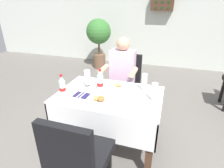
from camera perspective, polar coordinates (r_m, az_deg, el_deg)
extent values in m
plane|color=#66605B|center=(2.34, 0.30, -21.80)|extent=(11.00, 11.00, 0.00)
cube|color=silver|center=(5.36, 13.60, 20.99)|extent=(11.00, 0.12, 2.89)
cube|color=white|center=(2.06, -0.86, -3.36)|extent=(1.18, 0.79, 0.02)
cube|color=white|center=(1.85, -4.77, -13.32)|extent=(1.18, 0.02, 0.32)
cube|color=white|center=(2.47, 2.05, -2.92)|extent=(1.18, 0.02, 0.32)
cube|color=white|center=(2.38, -14.30, -4.89)|extent=(0.02, 0.79, 0.32)
cube|color=white|center=(2.06, 14.90, -9.75)|extent=(0.02, 0.79, 0.32)
cube|color=#472D1E|center=(2.23, -17.13, -13.52)|extent=(0.07, 0.07, 0.72)
cube|color=#472D1E|center=(1.93, 11.81, -19.89)|extent=(0.07, 0.07, 0.72)
cube|color=#472D1E|center=(2.70, -9.26, -5.56)|extent=(0.07, 0.07, 0.72)
cube|color=#472D1E|center=(2.45, 13.77, -9.27)|extent=(0.07, 0.07, 0.72)
cube|color=black|center=(2.77, 3.80, -1.43)|extent=(0.44, 0.44, 0.08)
cube|color=black|center=(2.90, 5.18, 5.26)|extent=(0.42, 0.06, 0.44)
cube|color=black|center=(2.79, -0.64, -7.32)|extent=(0.04, 0.04, 0.45)
cube|color=black|center=(2.72, 6.24, -8.43)|extent=(0.04, 0.04, 0.45)
cube|color=black|center=(3.07, 1.38, -4.17)|extent=(0.04, 0.04, 0.45)
cube|color=black|center=(3.01, 7.62, -5.08)|extent=(0.04, 0.04, 0.45)
cube|color=black|center=(1.69, -8.94, -21.14)|extent=(0.44, 0.44, 0.08)
cube|color=black|center=(1.36, -14.64, -20.22)|extent=(0.42, 0.06, 0.44)
cube|color=black|center=(1.94, -1.00, -24.56)|extent=(0.04, 0.04, 0.45)
cube|color=black|center=(2.04, -10.78, -21.96)|extent=(0.04, 0.04, 0.45)
cylinder|color=#282D42|center=(2.75, 0.13, -7.81)|extent=(0.10, 0.10, 0.45)
cylinder|color=#282D42|center=(2.72, 3.38, -8.35)|extent=(0.10, 0.10, 0.45)
cube|color=#282D42|center=(2.73, 2.78, -1.29)|extent=(0.34, 0.36, 0.12)
cube|color=silver|center=(2.69, 3.36, 5.39)|extent=(0.36, 0.20, 0.50)
sphere|color=tan|center=(2.60, 3.55, 12.62)|extent=(0.19, 0.19, 0.19)
cylinder|color=tan|center=(2.53, -2.69, 4.82)|extent=(0.07, 0.26, 0.07)
cylinder|color=tan|center=(2.42, 6.90, 3.76)|extent=(0.07, 0.26, 0.07)
cube|color=white|center=(1.91, -4.75, -5.30)|extent=(0.25, 0.25, 0.01)
ellipsoid|color=#99602D|center=(1.88, -3.56, -4.69)|extent=(0.09, 0.09, 0.05)
ellipsoid|color=gold|center=(1.90, -4.96, -4.51)|extent=(0.10, 0.10, 0.05)
ellipsoid|color=#4C8E38|center=(1.91, -4.33, -4.55)|extent=(0.11, 0.11, 0.03)
cube|color=white|center=(2.21, 1.45, -0.92)|extent=(0.22, 0.22, 0.01)
ellipsoid|color=#B77A38|center=(2.20, 2.28, -0.50)|extent=(0.08, 0.07, 0.03)
ellipsoid|color=gold|center=(2.21, 1.68, -0.23)|extent=(0.07, 0.08, 0.04)
cylinder|color=white|center=(2.26, -7.70, -0.72)|extent=(0.07, 0.07, 0.01)
cylinder|color=white|center=(2.25, -7.72, -0.30)|extent=(0.02, 0.02, 0.03)
cylinder|color=white|center=(2.21, -7.87, 2.12)|extent=(0.08, 0.08, 0.18)
cylinder|color=black|center=(2.22, -7.82, 1.23)|extent=(0.07, 0.07, 0.10)
cylinder|color=white|center=(2.17, 10.03, -1.92)|extent=(0.07, 0.07, 0.01)
cylinder|color=white|center=(2.16, 10.07, -1.49)|extent=(0.02, 0.02, 0.03)
cylinder|color=white|center=(2.12, 10.26, 0.99)|extent=(0.06, 0.06, 0.17)
cylinder|color=#C68928|center=(2.13, 10.22, 0.40)|extent=(0.06, 0.06, 0.13)
cylinder|color=white|center=(1.97, 13.00, -5.12)|extent=(0.07, 0.07, 0.01)
cylinder|color=white|center=(1.96, 13.05, -4.66)|extent=(0.02, 0.02, 0.03)
cylinder|color=white|center=(1.91, 13.32, -2.06)|extent=(0.06, 0.06, 0.17)
cylinder|color=gold|center=(1.92, 13.24, -2.85)|extent=(0.06, 0.06, 0.11)
cylinder|color=silver|center=(2.09, -3.76, 0.23)|extent=(0.07, 0.07, 0.20)
cylinder|color=red|center=(2.09, -3.75, -0.02)|extent=(0.07, 0.07, 0.04)
cone|color=silver|center=(2.04, -3.85, 3.48)|extent=(0.06, 0.06, 0.05)
cylinder|color=red|center=(2.03, -3.88, 4.47)|extent=(0.03, 0.03, 0.02)
cylinder|color=silver|center=(2.06, -15.44, -1.28)|extent=(0.07, 0.07, 0.18)
cylinder|color=red|center=(2.07, -15.42, -1.50)|extent=(0.07, 0.07, 0.04)
cone|color=silver|center=(2.02, -15.80, 1.69)|extent=(0.06, 0.06, 0.05)
cylinder|color=red|center=(2.00, -15.92, 2.66)|extent=(0.03, 0.03, 0.02)
cube|color=#231E4C|center=(2.05, -9.60, -3.49)|extent=(0.18, 0.14, 0.01)
cube|color=silver|center=(2.06, -10.05, -3.23)|extent=(0.03, 0.19, 0.01)
cube|color=silver|center=(2.04, -9.18, -3.41)|extent=(0.03, 0.19, 0.01)
cube|color=black|center=(3.85, 31.57, -1.89)|extent=(0.04, 0.04, 0.45)
cylinder|color=brown|center=(5.15, -4.01, 7.33)|extent=(0.34, 0.34, 0.39)
cylinder|color=brown|center=(5.06, -4.13, 11.37)|extent=(0.05, 0.05, 0.35)
sphere|color=#387533|center=(4.98, -4.29, 16.30)|extent=(0.66, 0.66, 0.66)
cube|color=#472D1E|center=(5.18, 15.81, 23.77)|extent=(0.56, 0.20, 0.42)
cylinder|color=#193D1E|center=(5.15, 13.80, 22.40)|extent=(0.06, 0.14, 0.06)
cylinder|color=#193D1E|center=(5.14, 15.59, 22.22)|extent=(0.06, 0.14, 0.06)
cylinder|color=#193D1E|center=(5.13, 17.39, 22.02)|extent=(0.06, 0.14, 0.06)
cylinder|color=#193D1E|center=(5.15, 13.97, 23.95)|extent=(0.06, 0.14, 0.06)
cylinder|color=#193D1E|center=(5.14, 15.78, 23.77)|extent=(0.06, 0.14, 0.06)
cylinder|color=#193D1E|center=(5.13, 17.60, 23.58)|extent=(0.06, 0.14, 0.06)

